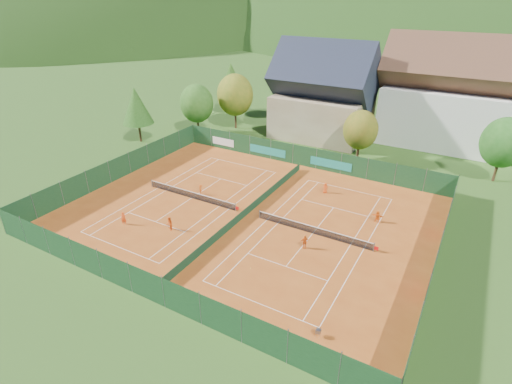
% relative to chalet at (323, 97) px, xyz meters
% --- Properties ---
extents(ground, '(600.00, 600.00, 0.00)m').
position_rel_chalet_xyz_m(ground, '(3.00, -30.00, -6.64)').
color(ground, '#294E18').
rests_on(ground, ground).
extents(clay_pad, '(40.00, 32.00, 0.01)m').
position_rel_chalet_xyz_m(clay_pad, '(3.00, -30.00, -6.62)').
color(clay_pad, '#A14817').
rests_on(clay_pad, ground).
extents(court_markings_left, '(11.03, 23.83, 0.00)m').
position_rel_chalet_xyz_m(court_markings_left, '(-5.00, -30.00, -6.61)').
color(court_markings_left, white).
rests_on(court_markings_left, ground).
extents(court_markings_right, '(11.03, 23.83, 0.00)m').
position_rel_chalet_xyz_m(court_markings_right, '(11.00, -30.00, -6.61)').
color(court_markings_right, white).
rests_on(court_markings_right, ground).
extents(tennis_net_left, '(13.30, 0.10, 1.02)m').
position_rel_chalet_xyz_m(tennis_net_left, '(-4.85, -30.00, -6.12)').
color(tennis_net_left, '#59595B').
rests_on(tennis_net_left, ground).
extents(tennis_net_right, '(13.30, 0.10, 1.02)m').
position_rel_chalet_xyz_m(tennis_net_right, '(11.15, -30.00, -6.12)').
color(tennis_net_right, '#59595B').
rests_on(tennis_net_right, ground).
extents(court_divider, '(0.03, 28.80, 1.00)m').
position_rel_chalet_xyz_m(court_divider, '(3.00, -30.00, -6.12)').
color(court_divider, '#12331E').
rests_on(court_divider, ground).
extents(fence_north, '(40.00, 0.10, 3.00)m').
position_rel_chalet_xyz_m(fence_north, '(2.54, -14.01, -5.16)').
color(fence_north, '#153A1D').
rests_on(fence_north, ground).
extents(fence_south, '(40.00, 0.04, 3.00)m').
position_rel_chalet_xyz_m(fence_south, '(3.00, -46.00, -5.12)').
color(fence_south, '#13361A').
rests_on(fence_south, ground).
extents(fence_west, '(0.04, 32.00, 3.00)m').
position_rel_chalet_xyz_m(fence_west, '(-17.00, -30.00, -5.12)').
color(fence_west, '#163C1E').
rests_on(fence_west, ground).
extents(fence_east, '(0.09, 32.00, 3.00)m').
position_rel_chalet_xyz_m(fence_east, '(23.00, -29.95, -5.14)').
color(fence_east, '#14371B').
rests_on(fence_east, ground).
extents(chalet, '(16.20, 12.00, 16.00)m').
position_rel_chalet_xyz_m(chalet, '(0.00, 0.00, 0.00)').
color(chalet, tan).
rests_on(chalet, ground).
extents(hotel_block_a, '(21.60, 11.00, 17.25)m').
position_rel_chalet_xyz_m(hotel_block_a, '(19.00, 6.00, 0.76)').
color(hotel_block_a, silver).
rests_on(hotel_block_a, ground).
extents(tree_west_front, '(5.72, 5.72, 8.69)m').
position_rel_chalet_xyz_m(tree_west_front, '(-19.00, -10.00, -1.23)').
color(tree_west_front, '#402D17').
rests_on(tree_west_front, ground).
extents(tree_west_mid, '(6.44, 6.44, 9.78)m').
position_rel_chalet_xyz_m(tree_west_mid, '(-15.00, -4.00, -0.56)').
color(tree_west_mid, '#4E2F1C').
rests_on(tree_west_mid, ground).
extents(tree_west_back, '(5.60, 5.60, 10.00)m').
position_rel_chalet_xyz_m(tree_west_back, '(-21.00, 4.00, 0.11)').
color(tree_west_back, '#452E18').
rests_on(tree_west_back, ground).
extents(tree_center, '(5.01, 5.01, 7.60)m').
position_rel_chalet_xyz_m(tree_center, '(9.00, -8.00, -1.91)').
color(tree_center, '#4B2D1A').
rests_on(tree_center, ground).
extents(tree_east_front, '(5.72, 5.72, 8.69)m').
position_rel_chalet_xyz_m(tree_east_front, '(27.00, -6.00, -1.23)').
color(tree_east_front, '#4B321B').
rests_on(tree_east_front, ground).
extents(tree_west_side, '(5.04, 5.04, 9.00)m').
position_rel_chalet_xyz_m(tree_west_side, '(-25.00, -18.00, -0.56)').
color(tree_west_side, '#492E1A').
rests_on(tree_west_side, ground).
extents(mountain_backdrop, '(820.00, 530.00, 242.00)m').
position_rel_chalet_xyz_m(mountain_backdrop, '(31.54, 203.48, -46.26)').
color(mountain_backdrop, black).
rests_on(mountain_backdrop, ground).
extents(ball_hopper, '(0.34, 0.34, 0.80)m').
position_rel_chalet_xyz_m(ball_hopper, '(16.71, -42.75, -6.07)').
color(ball_hopper, slate).
rests_on(ball_hopper, ground).
extents(loose_ball_0, '(0.07, 0.07, 0.07)m').
position_rel_chalet_xyz_m(loose_ball_0, '(-7.93, -37.55, -6.59)').
color(loose_ball_0, '#CCD833').
rests_on(loose_ball_0, ground).
extents(loose_ball_1, '(0.07, 0.07, 0.07)m').
position_rel_chalet_xyz_m(loose_ball_1, '(8.28, -38.27, -6.59)').
color(loose_ball_1, '#CCD833').
rests_on(loose_ball_1, ground).
extents(player_left_near, '(0.64, 0.62, 1.47)m').
position_rel_chalet_xyz_m(player_left_near, '(-7.63, -38.43, -5.89)').
color(player_left_near, '#F55015').
rests_on(player_left_near, ground).
extents(player_left_mid, '(0.96, 0.93, 1.56)m').
position_rel_chalet_xyz_m(player_left_mid, '(-2.48, -36.90, -5.84)').
color(player_left_mid, '#F55B15').
rests_on(player_left_mid, ground).
extents(player_left_far, '(0.97, 0.87, 1.31)m').
position_rel_chalet_xyz_m(player_left_far, '(-4.62, -28.53, -5.97)').
color(player_left_far, '#CF5112').
rests_on(player_left_far, ground).
extents(player_right_near, '(0.90, 0.84, 1.48)m').
position_rel_chalet_xyz_m(player_right_near, '(11.29, -32.83, -5.88)').
color(player_right_near, '#CE5112').
rests_on(player_right_near, ground).
extents(player_right_far_a, '(0.81, 0.72, 1.38)m').
position_rel_chalet_xyz_m(player_right_far_a, '(8.72, -20.49, -5.93)').
color(player_right_far_a, '#F05015').
rests_on(player_right_far_a, ground).
extents(player_right_far_b, '(1.31, 0.47, 1.40)m').
position_rel_chalet_xyz_m(player_right_far_b, '(16.24, -24.29, -5.93)').
color(player_right_far_b, orange).
rests_on(player_right_far_b, ground).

